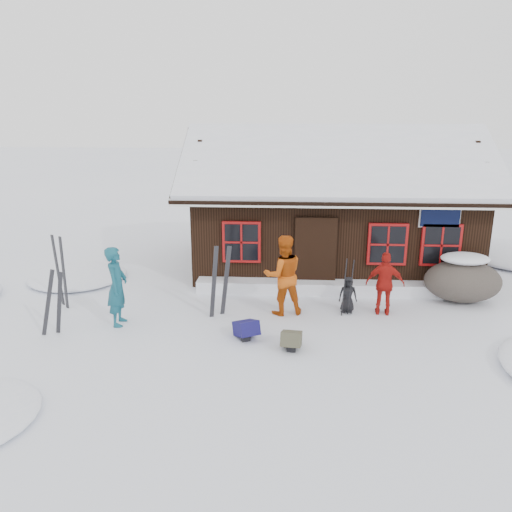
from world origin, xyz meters
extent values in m
plane|color=white|center=(0.00, 0.00, 0.00)|extent=(120.00, 120.00, 0.00)
cube|color=black|center=(1.50, 5.00, 1.25)|extent=(8.00, 5.00, 2.50)
cube|color=black|center=(1.50, 3.52, 3.35)|extent=(8.90, 3.14, 1.88)
cube|color=black|center=(1.50, 6.47, 3.35)|extent=(8.90, 3.14, 1.88)
cube|color=white|center=(1.50, 3.52, 3.49)|extent=(8.72, 3.07, 1.86)
cube|color=white|center=(1.50, 6.47, 3.49)|extent=(8.72, 3.07, 1.86)
cube|color=white|center=(1.50, 5.00, 4.22)|extent=(8.81, 0.22, 0.14)
cube|color=silver|center=(1.50, 2.05, 2.48)|extent=(8.90, 0.10, 0.20)
cube|color=black|center=(0.90, 2.45, 1.00)|extent=(1.00, 0.10, 2.00)
cube|color=black|center=(4.10, 2.42, 2.15)|extent=(1.00, 0.06, 0.60)
cube|color=maroon|center=(-1.10, 2.44, 1.35)|extent=(1.04, 0.10, 1.14)
cube|color=black|center=(-1.10, 2.40, 1.35)|extent=(0.90, 0.04, 1.00)
cube|color=maroon|center=(2.80, 2.44, 1.35)|extent=(1.04, 0.10, 1.14)
cube|color=black|center=(2.80, 2.40, 1.35)|extent=(0.90, 0.04, 1.00)
cube|color=maroon|center=(4.20, 2.44, 1.35)|extent=(1.04, 0.10, 1.14)
cube|color=black|center=(4.20, 2.40, 1.35)|extent=(0.90, 0.04, 1.00)
cube|color=white|center=(1.50, 2.25, 0.17)|extent=(7.60, 0.60, 0.35)
ellipsoid|color=white|center=(-6.00, 3.00, 0.00)|extent=(2.80, 2.80, 0.34)
imported|color=#144F60|center=(-3.72, -0.11, 0.92)|extent=(0.48, 0.70, 1.85)
imported|color=#BA4A0D|center=(0.05, 0.77, 0.98)|extent=(1.11, 0.95, 1.96)
imported|color=#AA1711|center=(2.49, 0.86, 0.78)|extent=(0.96, 0.51, 1.56)
imported|color=black|center=(1.63, 0.95, 0.45)|extent=(0.44, 0.29, 0.90)
ellipsoid|color=#524A42|center=(4.67, 1.90, 0.53)|extent=(1.94, 1.46, 1.07)
ellipsoid|color=white|center=(4.67, 1.90, 1.01)|extent=(1.22, 0.88, 0.27)
cube|color=black|center=(-5.06, -0.74, 0.73)|extent=(0.39, 0.17, 1.54)
cube|color=black|center=(-4.80, -0.75, 0.73)|extent=(0.38, 0.19, 1.54)
cube|color=black|center=(-5.62, 1.02, 0.89)|extent=(0.21, 0.11, 1.87)
cube|color=black|center=(-5.38, 0.82, 0.89)|extent=(0.15, 0.19, 1.87)
cube|color=black|center=(-1.59, 0.51, 0.84)|extent=(0.24, 0.22, 1.78)
cube|color=black|center=(-1.32, 0.62, 0.84)|extent=(0.31, 0.08, 1.78)
cylinder|color=black|center=(1.51, 0.75, 0.69)|extent=(0.10, 0.13, 1.45)
cylinder|color=black|center=(1.66, 0.75, 0.69)|extent=(0.10, 0.13, 1.45)
cube|color=#15124E|center=(-0.72, -0.69, 0.16)|extent=(0.64, 0.71, 0.31)
cube|color=#474532|center=(0.25, -1.14, 0.15)|extent=(0.47, 0.59, 0.30)
camera|label=1|loc=(0.10, -10.59, 4.72)|focal=35.00mm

